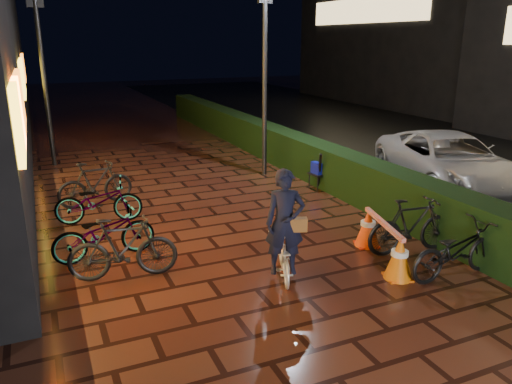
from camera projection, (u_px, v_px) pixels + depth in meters
name	position (u px, v px, depth m)	size (l,w,h in m)	color
ground	(308.00, 299.00, 7.11)	(80.00, 80.00, 0.00)	#381911
asphalt_road	(488.00, 162.00, 14.95)	(11.00, 60.00, 0.01)	black
hedge	(273.00, 143.00, 15.23)	(0.70, 20.00, 1.00)	black
van	(448.00, 161.00, 12.24)	(2.21, 4.79, 1.33)	silver
lamp_post_hedge	(265.00, 78.00, 12.91)	(0.45, 0.19, 4.71)	black
lamp_post_sf	(44.00, 76.00, 13.90)	(0.45, 0.14, 4.67)	black
cyclist	(284.00, 239.00, 7.57)	(0.83, 1.28, 1.74)	silver
traffic_barrier	(382.00, 241.00, 8.25)	(0.79, 1.72, 0.70)	orange
cart_assembly	(320.00, 169.00, 12.22)	(0.56, 0.59, 0.96)	black
parked_bikes_storefront	(103.00, 213.00, 9.21)	(1.93, 4.60, 0.99)	black
parked_bikes_hedge	(435.00, 238.00, 8.04)	(1.71, 1.66, 0.99)	black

